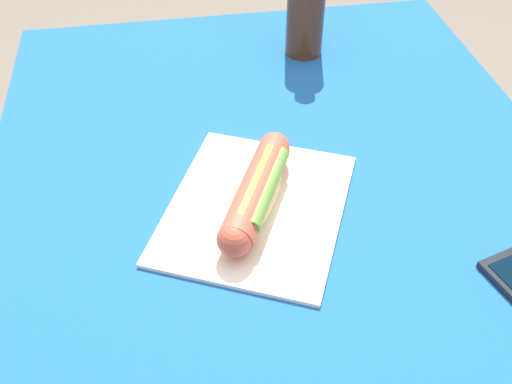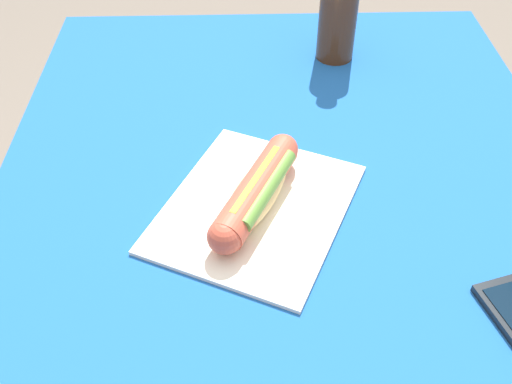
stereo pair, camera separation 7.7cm
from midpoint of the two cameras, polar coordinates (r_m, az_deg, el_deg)
name	(u,v)px [view 1 (the left image)]	position (r m, az deg, el deg)	size (l,w,h in m)	color
dining_table	(287,271)	(0.89, 0.50, -7.73)	(1.12, 0.82, 0.73)	brown
paper_wrapper	(256,207)	(0.78, -2.79, -1.57)	(0.27, 0.22, 0.01)	silver
hot_dog	(257,191)	(0.76, -2.80, -0.02)	(0.21, 0.12, 0.05)	#E5BC75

